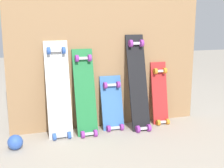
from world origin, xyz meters
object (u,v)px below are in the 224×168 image
at_px(skateboard_white, 59,93).
at_px(skateboard_black, 138,86).
at_px(skateboard_blue, 112,106).
at_px(skateboard_red, 160,96).
at_px(rubber_ball, 15,142).
at_px(skateboard_green, 85,96).

height_order(skateboard_white, skateboard_black, skateboard_black).
height_order(skateboard_blue, skateboard_black, skateboard_black).
xyz_separation_m(skateboard_blue, skateboard_red, (0.50, 0.01, 0.05)).
xyz_separation_m(skateboard_red, rubber_ball, (-1.40, -0.23, -0.21)).
bearing_deg(skateboard_blue, skateboard_green, -172.31).
distance_m(skateboard_white, skateboard_red, 1.02).
xyz_separation_m(skateboard_green, skateboard_red, (0.77, 0.05, -0.08)).
bearing_deg(rubber_ball, skateboard_blue, 14.12).
bearing_deg(skateboard_red, skateboard_green, -176.65).
bearing_deg(rubber_ball, skateboard_black, 8.66).
bearing_deg(skateboard_green, skateboard_blue, 7.69).
relative_size(skateboard_white, skateboard_black, 0.96).
height_order(skateboard_green, skateboard_blue, skateboard_green).
distance_m(skateboard_white, rubber_ball, 0.55).
distance_m(skateboard_blue, skateboard_black, 0.31).
bearing_deg(skateboard_red, skateboard_black, -166.87).
relative_size(skateboard_white, rubber_ball, 7.45).
distance_m(skateboard_blue, rubber_ball, 0.94).
distance_m(skateboard_white, skateboard_green, 0.24).
bearing_deg(skateboard_red, skateboard_white, -178.36).
xyz_separation_m(skateboard_black, skateboard_red, (0.26, 0.06, -0.14)).
bearing_deg(skateboard_white, skateboard_red, 1.64).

